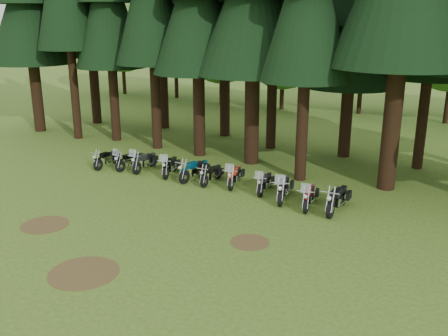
{
  "coord_description": "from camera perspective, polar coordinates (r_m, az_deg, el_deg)",
  "views": [
    {
      "loc": [
        11.63,
        -13.89,
        7.63
      ],
      "look_at": [
        0.9,
        5.0,
        1.0
      ],
      "focal_mm": 40.0,
      "sensor_mm": 36.0,
      "label": 1
    }
  ],
  "objects": [
    {
      "name": "dirt_patch_2",
      "position": [
        16.4,
        -15.73,
        -11.43
      ],
      "size": [
        2.2,
        2.2,
        0.01
      ],
      "primitive_type": "cylinder",
      "color": "#4C3D1E",
      "rests_on": "ground"
    },
    {
      "name": "motorcycle_0",
      "position": [
        26.92,
        -13.2,
        0.97
      ],
      "size": [
        0.29,
        2.0,
        0.81
      ],
      "rotation": [
        0.0,
        0.0,
        0.02
      ],
      "color": "black",
      "rests_on": "ground"
    },
    {
      "name": "decid_4",
      "position": [
        41.57,
        15.87,
        11.85
      ],
      "size": [
        5.93,
        5.76,
        7.41
      ],
      "color": "black",
      "rests_on": "ground"
    },
    {
      "name": "motorcycle_6",
      "position": [
        23.33,
        1.23,
        -0.95
      ],
      "size": [
        0.81,
        2.14,
        1.35
      ],
      "rotation": [
        0.0,
        0.0,
        0.26
      ],
      "color": "black",
      "rests_on": "ground"
    },
    {
      "name": "motorcycle_8",
      "position": [
        21.66,
        6.81,
        -2.39
      ],
      "size": [
        0.87,
        2.34,
        1.48
      ],
      "rotation": [
        0.0,
        0.0,
        0.25
      ],
      "color": "black",
      "rests_on": "ground"
    },
    {
      "name": "motorcycle_3",
      "position": [
        25.02,
        -6.19,
        0.19
      ],
      "size": [
        0.91,
        2.1,
        1.34
      ],
      "rotation": [
        0.0,
        0.0,
        0.32
      ],
      "color": "black",
      "rests_on": "ground"
    },
    {
      "name": "motorcycle_10",
      "position": [
        20.79,
        12.81,
        -3.54
      ],
      "size": [
        0.32,
        2.38,
        0.97
      ],
      "rotation": [
        0.0,
        0.0,
        -0.0
      ],
      "color": "black",
      "rests_on": "ground"
    },
    {
      "name": "decid_2",
      "position": [
        44.6,
        -0.11,
        13.54
      ],
      "size": [
        6.72,
        6.53,
        8.4
      ],
      "color": "black",
      "rests_on": "ground"
    },
    {
      "name": "motorcycle_5",
      "position": [
        23.71,
        -1.45,
        -0.75
      ],
      "size": [
        0.32,
        2.0,
        0.81
      ],
      "rotation": [
        0.0,
        0.0,
        0.05
      ],
      "color": "black",
      "rests_on": "ground"
    },
    {
      "name": "motorcycle_2",
      "position": [
        25.94,
        -9.04,
        0.7
      ],
      "size": [
        0.48,
        2.18,
        1.37
      ],
      "rotation": [
        0.0,
        0.0,
        0.08
      ],
      "color": "black",
      "rests_on": "ground"
    },
    {
      "name": "motorcycle_1",
      "position": [
        26.35,
        -10.68,
        0.8
      ],
      "size": [
        0.51,
        2.02,
        1.27
      ],
      "rotation": [
        0.0,
        0.0,
        -0.13
      ],
      "color": "black",
      "rests_on": "ground"
    },
    {
      "name": "decid_3",
      "position": [
        42.42,
        7.03,
        12.64
      ],
      "size": [
        6.12,
        5.95,
        7.65
      ],
      "color": "black",
      "rests_on": "ground"
    },
    {
      "name": "motorcycle_4",
      "position": [
        24.23,
        -3.38,
        -0.26
      ],
      "size": [
        0.4,
        2.23,
        0.91
      ],
      "rotation": [
        0.0,
        0.0,
        -0.1
      ],
      "color": "black",
      "rests_on": "ground"
    },
    {
      "name": "dirt_patch_0",
      "position": [
        20.34,
        -19.8,
        -6.12
      ],
      "size": [
        1.8,
        1.8,
        0.01
      ],
      "primitive_type": "cylinder",
      "color": "#4C3D1E",
      "rests_on": "ground"
    },
    {
      "name": "decid_1",
      "position": [
        48.35,
        -5.42,
        14.77
      ],
      "size": [
        7.91,
        7.69,
        9.88
      ],
      "color": "black",
      "rests_on": "ground"
    },
    {
      "name": "motorcycle_7",
      "position": [
        22.54,
        4.67,
        -1.73
      ],
      "size": [
        0.57,
        2.01,
        1.26
      ],
      "rotation": [
        0.0,
        0.0,
        0.16
      ],
      "color": "black",
      "rests_on": "ground"
    },
    {
      "name": "dirt_patch_1",
      "position": [
        17.78,
        2.96,
        -8.46
      ],
      "size": [
        1.4,
        1.4,
        0.01
      ],
      "primitive_type": "cylinder",
      "color": "#4C3D1E",
      "rests_on": "ground"
    },
    {
      "name": "pine_back_4",
      "position": [
        28.18,
        14.68,
        17.71
      ],
      "size": [
        4.94,
        4.94,
        13.78
      ],
      "color": "black",
      "rests_on": "ground"
    },
    {
      "name": "motorcycle_9",
      "position": [
        21.01,
        9.69,
        -3.26
      ],
      "size": [
        0.68,
        2.15,
        1.35
      ],
      "rotation": [
        0.0,
        0.0,
        0.2
      ],
      "color": "black",
      "rests_on": "ground"
    },
    {
      "name": "decid_0",
      "position": [
        51.7,
        -11.51,
        14.73
      ],
      "size": [
        8.0,
        7.78,
        10.0
      ],
      "color": "black",
      "rests_on": "ground"
    },
    {
      "name": "ground",
      "position": [
        19.66,
        -9.58,
        -6.12
      ],
      "size": [
        120.0,
        120.0,
        0.0
      ],
      "primitive_type": "plane",
      "color": "#3C6118",
      "rests_on": "ground"
    }
  ]
}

